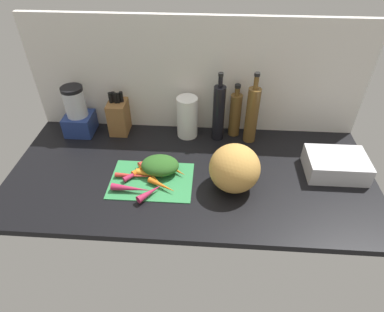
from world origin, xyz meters
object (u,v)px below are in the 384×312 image
at_px(carrot_6, 150,192).
at_px(carrot_9, 176,170).
at_px(carrot_1, 156,161).
at_px(carrot_2, 150,161).
at_px(carrot_3, 134,176).
at_px(carrot_10, 131,188).
at_px(winter_squash, 235,168).
at_px(cutting_board, 152,180).
at_px(carrot_0, 149,174).
at_px(carrot_5, 162,185).
at_px(carrot_8, 150,173).
at_px(carrot_7, 158,165).
at_px(blender_appliance, 78,114).
at_px(dish_rack, 336,165).
at_px(paper_towel_roll, 187,117).
at_px(carrot_11, 148,165).
at_px(bottle_2, 252,114).
at_px(bottle_0, 219,113).
at_px(knife_block, 119,116).
at_px(carrot_4, 139,171).
at_px(bottle_1, 235,114).

distance_m(carrot_6, carrot_9, 0.18).
height_order(carrot_1, carrot_2, same).
xyz_separation_m(carrot_3, carrot_9, (0.19, 0.05, 0.00)).
xyz_separation_m(carrot_10, winter_squash, (0.44, 0.07, 0.08)).
bearing_deg(cutting_board, carrot_2, 102.06).
height_order(carrot_0, carrot_5, carrot_0).
bearing_deg(carrot_0, carrot_8, 83.04).
height_order(carrot_3, carrot_8, carrot_8).
xyz_separation_m(carrot_2, carrot_7, (0.04, -0.02, -0.00)).
bearing_deg(blender_appliance, carrot_8, -37.91).
height_order(carrot_1, winter_squash, winter_squash).
distance_m(carrot_3, winter_squash, 0.46).
xyz_separation_m(carrot_7, dish_rack, (0.83, 0.03, 0.02)).
bearing_deg(blender_appliance, carrot_9, -29.03).
relative_size(carrot_8, blender_appliance, 0.56).
bearing_deg(carrot_2, carrot_6, -80.67).
relative_size(carrot_5, paper_towel_roll, 0.63).
bearing_deg(carrot_7, carrot_0, -111.95).
bearing_deg(carrot_6, cutting_board, 96.18).
relative_size(carrot_11, paper_towel_roll, 0.77).
bearing_deg(bottle_2, carrot_5, -135.52).
bearing_deg(carrot_7, cutting_board, -100.28).
bearing_deg(blender_appliance, carrot_0, -38.50).
relative_size(carrot_5, carrot_10, 0.81).
bearing_deg(carrot_10, winter_squash, 8.96).
height_order(carrot_9, dish_rack, dish_rack).
relative_size(carrot_0, carrot_11, 0.76).
relative_size(carrot_2, winter_squash, 0.54).
distance_m(carrot_0, bottle_0, 0.48).
relative_size(cutting_board, knife_block, 1.60).
bearing_deg(carrot_6, carrot_3, 130.63).
height_order(carrot_7, paper_towel_roll, paper_towel_roll).
xyz_separation_m(blender_appliance, bottle_2, (0.91, -0.01, 0.04)).
bearing_deg(carrot_3, carrot_8, 13.98).
height_order(carrot_5, carrot_11, same).
bearing_deg(carrot_8, cutting_board, -66.17).
relative_size(cutting_board, carrot_9, 3.38).
relative_size(carrot_2, carrot_9, 1.08).
relative_size(carrot_8, winter_squash, 0.69).
height_order(carrot_4, carrot_11, carrot_11).
bearing_deg(carrot_1, blender_appliance, 150.75).
distance_m(carrot_9, dish_rack, 0.74).
relative_size(carrot_7, carrot_10, 0.86).
distance_m(knife_block, bottle_1, 0.62).
height_order(cutting_board, carrot_8, carrot_8).
height_order(carrot_7, winter_squash, winter_squash).
bearing_deg(blender_appliance, carrot_7, -30.84).
bearing_deg(carrot_9, carrot_10, -143.11).
height_order(carrot_0, dish_rack, dish_rack).
height_order(carrot_5, dish_rack, dish_rack).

